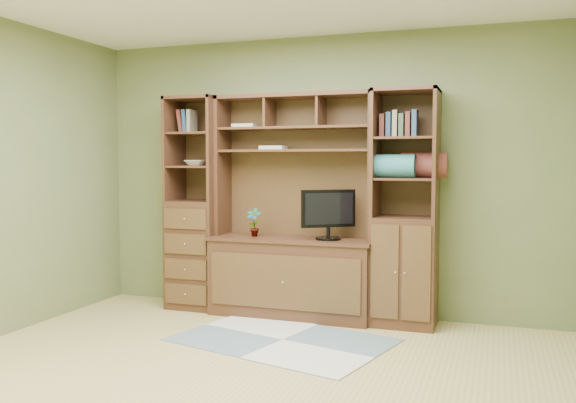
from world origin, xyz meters
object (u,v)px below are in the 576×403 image
at_px(center_hutch, 292,206).
at_px(right_tower, 405,208).
at_px(monitor, 328,205).
at_px(left_tower, 197,203).

distance_m(center_hutch, right_tower, 1.03).
distance_m(center_hutch, monitor, 0.36).
bearing_deg(monitor, left_tower, 141.18).
bearing_deg(left_tower, monitor, -3.17).
bearing_deg(right_tower, left_tower, 180.00).
height_order(left_tower, monitor, left_tower).
distance_m(center_hutch, left_tower, 1.00).
distance_m(left_tower, right_tower, 2.02).
height_order(center_hutch, left_tower, same).
xyz_separation_m(center_hutch, monitor, (0.36, -0.03, 0.01)).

